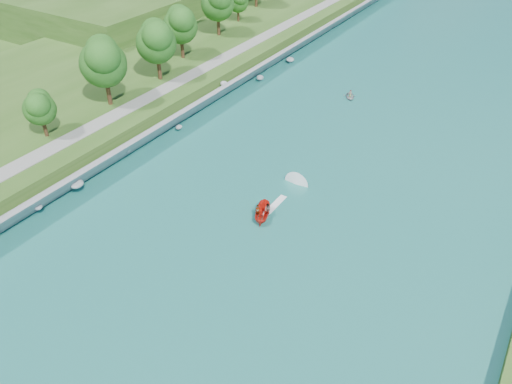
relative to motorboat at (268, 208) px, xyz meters
The scene contains 8 objects.
ground 11.82m from the motorboat, 80.79° to the right, with size 260.00×260.00×0.00m, color #2D5119.
river_water 8.61m from the motorboat, 77.29° to the left, with size 55.00×240.00×0.10m, color #195F5E.
berm_west 48.84m from the motorboat, behind, with size 45.00×240.00×3.50m, color #2D5119.
riprap_bank 25.20m from the motorboat, 162.04° to the left, with size 3.99×236.00×4.05m.
riverside_path 31.85m from the motorboat, 164.73° to the left, with size 3.00×200.00×0.10m, color gray.
trees_west 40.81m from the motorboat, behind, with size 18.52×149.97×13.81m.
motorboat is the anchor object (origin of this frame).
raft 37.32m from the motorboat, 97.58° to the left, with size 3.42×3.81×1.55m.
Camera 1 is at (23.38, -31.30, 38.62)m, focal length 35.00 mm.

